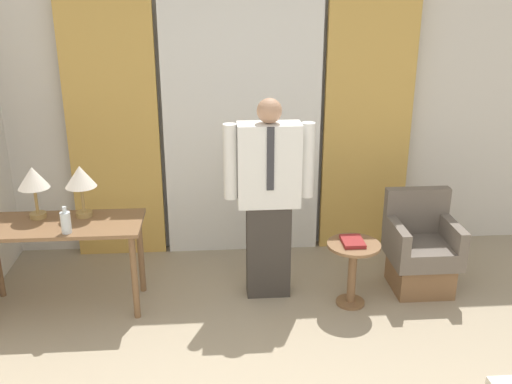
# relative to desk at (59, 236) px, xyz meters

# --- Properties ---
(wall_back) EXTENTS (10.00, 0.06, 2.70)m
(wall_back) POSITION_rel_desk_xyz_m (1.49, 1.11, 0.72)
(wall_back) COLOR silver
(wall_back) RESTS_ON ground_plane
(curtain_sheer_center) EXTENTS (1.45, 0.06, 2.58)m
(curtain_sheer_center) POSITION_rel_desk_xyz_m (1.49, 0.98, 0.66)
(curtain_sheer_center) COLOR white
(curtain_sheer_center) RESTS_ON ground_plane
(curtain_drape_left) EXTENTS (0.82, 0.06, 2.58)m
(curtain_drape_left) POSITION_rel_desk_xyz_m (0.31, 0.98, 0.66)
(curtain_drape_left) COLOR gold
(curtain_drape_left) RESTS_ON ground_plane
(curtain_drape_right) EXTENTS (0.82, 0.06, 2.58)m
(curtain_drape_right) POSITION_rel_desk_xyz_m (2.66, 0.98, 0.66)
(curtain_drape_right) COLOR gold
(curtain_drape_right) RESTS_ON ground_plane
(desk) EXTENTS (1.29, 0.54, 0.73)m
(desk) POSITION_rel_desk_xyz_m (0.00, 0.00, 0.00)
(desk) COLOR brown
(desk) RESTS_ON ground_plane
(table_lamp_left) EXTENTS (0.24, 0.24, 0.42)m
(table_lamp_left) POSITION_rel_desk_xyz_m (-0.18, 0.13, 0.42)
(table_lamp_left) COLOR #9E7F47
(table_lamp_left) RESTS_ON desk
(table_lamp_right) EXTENTS (0.24, 0.24, 0.42)m
(table_lamp_right) POSITION_rel_desk_xyz_m (0.18, 0.13, 0.42)
(table_lamp_right) COLOR #9E7F47
(table_lamp_right) RESTS_ON desk
(bottle_near_edge) EXTENTS (0.08, 0.08, 0.21)m
(bottle_near_edge) POSITION_rel_desk_xyz_m (0.12, -0.19, 0.19)
(bottle_near_edge) COLOR silver
(bottle_near_edge) RESTS_ON desk
(person) EXTENTS (0.71, 0.23, 1.67)m
(person) POSITION_rel_desk_xyz_m (1.65, 0.09, 0.27)
(person) COLOR #38332D
(person) RESTS_ON ground_plane
(armchair) EXTENTS (0.55, 0.54, 0.84)m
(armchair) POSITION_rel_desk_xyz_m (2.95, 0.10, -0.30)
(armchair) COLOR brown
(armchair) RESTS_ON ground_plane
(side_table) EXTENTS (0.43, 0.43, 0.54)m
(side_table) POSITION_rel_desk_xyz_m (2.31, -0.14, -0.26)
(side_table) COLOR brown
(side_table) RESTS_ON ground_plane
(book) EXTENTS (0.17, 0.23, 0.03)m
(book) POSITION_rel_desk_xyz_m (2.30, -0.12, -0.07)
(book) COLOR maroon
(book) RESTS_ON side_table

